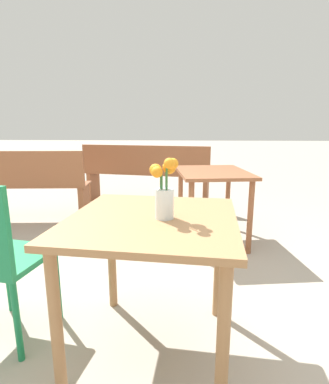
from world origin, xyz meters
The scene contains 6 objects.
ground_plane centered at (0.00, 0.00, 0.00)m, with size 40.00×40.00×0.00m, color #A39989.
table_front centered at (0.00, 0.00, 0.61)m, with size 0.85×0.88×0.72m.
flower_vase centered at (0.06, -0.02, 0.84)m, with size 0.13×0.13×0.28m.
bench_near centered at (-1.67, 1.98, 0.45)m, with size 1.45×0.46×0.85m.
bench_middle centered at (-0.37, 2.91, 0.47)m, with size 1.88×0.66×0.85m.
table_back centered at (0.44, 1.54, 0.58)m, with size 0.75×0.90×0.70m.
Camera 1 is at (0.13, -1.33, 1.14)m, focal length 28.00 mm.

